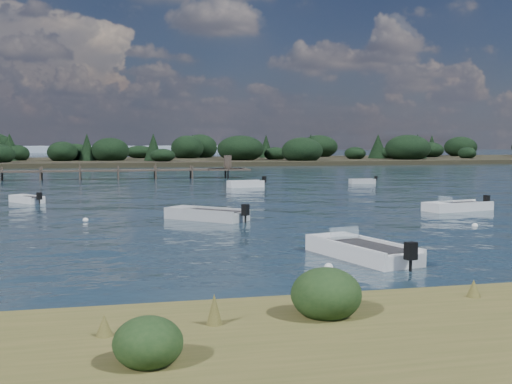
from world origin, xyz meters
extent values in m
plane|color=#142430|center=(0.00, 60.00, 0.00)|extent=(400.00, 400.00, 0.00)
cube|color=black|center=(0.00, -12.20, 0.00)|extent=(160.00, 0.60, 0.30)
cube|color=#AEB3B5|center=(15.61, 34.20, 0.09)|extent=(2.66, 1.17, 0.61)
cube|color=#AEB3B5|center=(14.62, 34.25, 0.44)|extent=(0.67, 0.97, 0.12)
cube|color=#242427|center=(15.82, 34.19, 0.37)|extent=(1.81, 0.92, 0.10)
cube|color=#AEB3B5|center=(15.59, 33.73, 0.44)|extent=(2.61, 0.23, 0.12)
cube|color=#AEB3B5|center=(15.64, 34.67, 0.44)|extent=(2.61, 0.23, 0.12)
cube|color=black|center=(17.11, 34.13, 0.55)|extent=(0.26, 0.31, 0.48)
cylinder|color=black|center=(17.11, 34.13, 0.13)|extent=(0.09, 0.09, 0.48)
cube|color=silver|center=(-0.85, -5.38, 0.11)|extent=(3.06, 5.36, 0.77)
cube|color=silver|center=(-1.32, -3.52, 0.56)|extent=(1.93, 1.59, 0.15)
cube|color=#242427|center=(-0.75, -5.77, 0.47)|extent=(2.30, 3.70, 0.13)
cube|color=silver|center=(-1.69, -5.60, 0.56)|extent=(1.38, 4.93, 0.15)
cube|color=silver|center=(-0.01, -5.17, 0.56)|extent=(1.38, 4.93, 0.15)
cube|color=black|center=(-0.16, -8.07, 0.69)|extent=(0.44, 0.39, 0.60)
cylinder|color=black|center=(-0.16, -8.07, 0.16)|extent=(0.13, 0.13, 0.60)
cube|color=silver|center=(-1.12, -4.30, 0.82)|extent=(1.35, 0.50, 0.46)
cube|color=silver|center=(11.55, 8.72, 0.10)|extent=(4.76, 2.63, 0.70)
cube|color=silver|center=(9.88, 8.35, 0.51)|extent=(1.38, 1.73, 0.14)
cube|color=#242427|center=(11.90, 8.80, 0.43)|extent=(3.28, 1.98, 0.12)
cube|color=silver|center=(11.72, 7.95, 0.51)|extent=(4.42, 1.08, 0.14)
cube|color=silver|center=(11.38, 9.49, 0.51)|extent=(4.42, 1.08, 0.14)
cube|color=black|center=(13.96, 9.25, 0.63)|extent=(0.35, 0.39, 0.55)
cylinder|color=black|center=(13.96, 9.25, 0.15)|extent=(0.12, 0.12, 0.55)
cube|color=silver|center=(10.58, 8.51, 0.75)|extent=(0.42, 1.23, 0.42)
cube|color=silver|center=(-15.88, 20.52, 0.09)|extent=(2.70, 3.05, 0.64)
cube|color=silver|center=(-16.55, 21.41, 0.47)|extent=(1.27, 1.20, 0.13)
cube|color=#242427|center=(-15.74, 20.33, 0.39)|extent=(1.95, 2.16, 0.11)
cube|color=silver|center=(-16.31, 20.20, 0.47)|extent=(1.84, 2.40, 0.13)
cube|color=silver|center=(-15.45, 20.84, 0.47)|extent=(1.84, 2.40, 0.13)
cube|color=black|center=(-14.89, 19.19, 0.57)|extent=(0.40, 0.39, 0.50)
cylinder|color=black|center=(-14.89, 19.19, 0.14)|extent=(0.13, 0.13, 0.50)
cube|color=silver|center=(2.71, 31.91, 0.11)|extent=(3.55, 1.87, 0.79)
cube|color=silver|center=(1.44, 31.71, 0.57)|extent=(0.99, 1.33, 0.16)
cube|color=#242427|center=(2.98, 31.95, 0.48)|extent=(2.44, 1.43, 0.14)
cube|color=silver|center=(2.81, 31.31, 0.57)|extent=(3.36, 0.67, 0.16)
cube|color=silver|center=(2.61, 32.51, 0.57)|extent=(3.36, 0.67, 0.16)
cube|color=black|center=(4.62, 32.22, 0.71)|extent=(0.37, 0.43, 0.62)
cylinder|color=black|center=(4.62, 32.22, 0.17)|extent=(0.13, 0.13, 0.62)
cube|color=#AEB3B5|center=(-4.79, 7.70, 0.11)|extent=(4.61, 4.54, 0.78)
cube|color=#AEB3B5|center=(-6.07, 8.94, 0.57)|extent=(1.92, 1.94, 0.16)
cube|color=#242427|center=(-4.52, 7.44, 0.48)|extent=(3.28, 3.24, 0.13)
cube|color=#AEB3B5|center=(-5.36, 7.11, 0.57)|extent=(3.47, 3.35, 0.16)
cube|color=#AEB3B5|center=(-4.22, 8.30, 0.57)|extent=(3.47, 3.35, 0.16)
cube|color=black|center=(-2.93, 5.91, 0.70)|extent=(0.49, 0.49, 0.61)
cylinder|color=black|center=(-2.93, 5.91, 0.17)|extent=(0.16, 0.16, 0.61)
sphere|color=white|center=(-2.69, -6.86, 0.00)|extent=(0.32, 0.32, 0.32)
sphere|color=white|center=(8.48, 1.81, 0.00)|extent=(0.32, 0.32, 0.32)
sphere|color=white|center=(-11.45, 8.89, 0.00)|extent=(0.32, 0.32, 0.32)
sphere|color=white|center=(13.81, 10.28, 0.00)|extent=(0.32, 0.32, 0.32)
cube|color=#483E34|center=(4.00, 48.00, 1.00)|extent=(5.00, 3.20, 0.18)
cube|color=#483E34|center=(4.00, 48.00, 1.90)|extent=(0.80, 0.80, 1.60)
cylinder|color=#483E34|center=(-21.73, 47.15, 0.40)|extent=(0.20, 0.20, 2.20)
cylinder|color=#483E34|center=(-21.73, 48.85, 0.40)|extent=(0.20, 0.20, 2.20)
cylinder|color=#483E34|center=(-17.47, 47.15, 0.40)|extent=(0.20, 0.20, 2.20)
cylinder|color=#483E34|center=(-17.47, 48.85, 0.40)|extent=(0.20, 0.20, 2.20)
cylinder|color=#483E34|center=(-13.20, 47.15, 0.40)|extent=(0.20, 0.20, 2.20)
cylinder|color=#483E34|center=(-13.20, 48.85, 0.40)|extent=(0.20, 0.20, 2.20)
cylinder|color=#483E34|center=(-8.93, 47.15, 0.40)|extent=(0.20, 0.20, 2.20)
cylinder|color=#483E34|center=(-8.93, 48.85, 0.40)|extent=(0.20, 0.20, 2.20)
cylinder|color=#483E34|center=(-4.67, 47.15, 0.40)|extent=(0.20, 0.20, 2.20)
cylinder|color=#483E34|center=(-4.67, 48.85, 0.40)|extent=(0.20, 0.20, 2.20)
cylinder|color=#483E34|center=(-0.40, 47.15, 0.40)|extent=(0.20, 0.20, 2.20)
cylinder|color=#483E34|center=(-0.40, 48.85, 0.40)|extent=(0.20, 0.20, 2.20)
cylinder|color=#483E34|center=(3.87, 47.15, 0.40)|extent=(0.20, 0.20, 2.20)
cylinder|color=#483E34|center=(3.87, 48.85, 0.40)|extent=(0.20, 0.20, 2.20)
cube|color=black|center=(25.00, 100.00, 0.00)|extent=(190.00, 40.00, 1.60)
ellipsoid|color=black|center=(25.00, 100.00, 2.80)|extent=(180.50, 36.00, 4.40)
camera|label=1|loc=(-10.26, -27.97, 4.45)|focal=45.00mm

